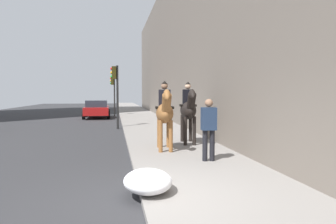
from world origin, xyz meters
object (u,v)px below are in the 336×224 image
Objects in this scene: traffic_light_near_curb at (116,86)px; traffic_light_far_curb at (113,89)px; car_mid_lane at (97,109)px; pedestrian_greeting at (209,125)px; mounted_horse_far at (188,109)px; mounted_horse_near at (165,112)px.

traffic_light_far_curb is at bearing 0.87° from traffic_light_near_curb.
car_mid_lane is at bearing 10.13° from traffic_light_near_curb.
mounted_horse_far is at bearing 0.22° from pedestrian_greeting.
mounted_horse_near is at bearing -37.22° from mounted_horse_far.
traffic_light_near_curb is (7.55, 1.53, 1.01)m from mounted_horse_near.
mounted_horse_far is at bearing 142.58° from mounted_horse_near.
car_mid_lane is 2.94m from traffic_light_far_curb.
car_mid_lane is (15.87, 3.02, -0.62)m from mounted_horse_near.
car_mid_lane is 1.30× the size of traffic_light_near_curb.
traffic_light_far_curb reaches higher than pedestrian_greeting.
mounted_horse_far is 0.50× the size of car_mid_lane.
mounted_horse_far reaches higher than mounted_horse_near.
traffic_light_near_curb is 1.01× the size of traffic_light_far_curb.
mounted_horse_far is at bearing -157.85° from traffic_light_near_curb.
pedestrian_greeting is 18.14m from car_mid_lane.
mounted_horse_near is 16.17m from car_mid_lane.
pedestrian_greeting is at bearing 31.46° from mounted_horse_near.
traffic_light_near_curb reaches higher than mounted_horse_far.
traffic_light_far_curb is at bearing -169.68° from mounted_horse_near.
car_mid_lane is 1.31× the size of traffic_light_far_curb.
traffic_light_far_curb reaches higher than mounted_horse_far.
traffic_light_far_curb is (16.77, 2.76, 0.97)m from mounted_horse_far.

